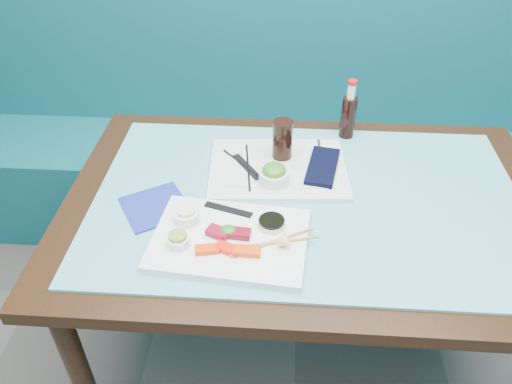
# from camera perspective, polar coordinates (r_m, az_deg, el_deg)

# --- Properties ---
(booth_bench) EXTENTS (3.00, 0.56, 1.17)m
(booth_bench) POSITION_cam_1_polar(r_m,az_deg,el_deg) (2.34, 5.04, 5.00)
(booth_bench) COLOR #0E555D
(booth_bench) RESTS_ON ground
(dining_table) EXTENTS (1.40, 0.90, 0.75)m
(dining_table) POSITION_cam_1_polar(r_m,az_deg,el_deg) (1.49, 5.70, -3.40)
(dining_table) COLOR black
(dining_table) RESTS_ON ground
(glass_top) EXTENTS (1.22, 0.76, 0.01)m
(glass_top) POSITION_cam_1_polar(r_m,az_deg,el_deg) (1.44, 5.92, -0.81)
(glass_top) COLOR #59B1B3
(glass_top) RESTS_ON dining_table
(sashimi_plate) EXTENTS (0.42, 0.32, 0.02)m
(sashimi_plate) POSITION_cam_1_polar(r_m,az_deg,el_deg) (1.29, -3.01, -5.49)
(sashimi_plate) COLOR white
(sashimi_plate) RESTS_ON glass_top
(salmon_left) EXTENTS (0.06, 0.04, 0.01)m
(salmon_left) POSITION_cam_1_polar(r_m,az_deg,el_deg) (1.24, -5.62, -6.55)
(salmon_left) COLOR #FF400A
(salmon_left) RESTS_ON sashimi_plate
(salmon_mid) EXTENTS (0.07, 0.05, 0.01)m
(salmon_mid) POSITION_cam_1_polar(r_m,az_deg,el_deg) (1.24, -3.29, -6.50)
(salmon_mid) COLOR #FF230A
(salmon_mid) RESTS_ON sashimi_plate
(salmon_right) EXTENTS (0.07, 0.03, 0.02)m
(salmon_right) POSITION_cam_1_polar(r_m,az_deg,el_deg) (1.23, -0.99, -6.77)
(salmon_right) COLOR #FF490A
(salmon_right) RESTS_ON sashimi_plate
(tuna_left) EXTENTS (0.07, 0.05, 0.02)m
(tuna_left) POSITION_cam_1_polar(r_m,az_deg,el_deg) (1.28, -4.35, -4.64)
(tuna_left) COLOR maroon
(tuna_left) RESTS_ON sashimi_plate
(tuna_right) EXTENTS (0.06, 0.04, 0.02)m
(tuna_right) POSITION_cam_1_polar(r_m,az_deg,el_deg) (1.27, -1.89, -4.77)
(tuna_right) COLOR maroon
(tuna_right) RESTS_ON sashimi_plate
(seaweed_garnish) EXTENTS (0.06, 0.05, 0.02)m
(seaweed_garnish) POSITION_cam_1_polar(r_m,az_deg,el_deg) (1.28, -3.22, -4.45)
(seaweed_garnish) COLOR #1D7A1C
(seaweed_garnish) RESTS_ON sashimi_plate
(ramekin_wasabi) EXTENTS (0.07, 0.07, 0.02)m
(ramekin_wasabi) POSITION_cam_1_polar(r_m,az_deg,el_deg) (1.27, -8.88, -5.53)
(ramekin_wasabi) COLOR white
(ramekin_wasabi) RESTS_ON sashimi_plate
(wasabi_fill) EXTENTS (0.06, 0.06, 0.01)m
(wasabi_fill) POSITION_cam_1_polar(r_m,az_deg,el_deg) (1.25, -8.95, -4.97)
(wasabi_fill) COLOR olive
(wasabi_fill) RESTS_ON ramekin_wasabi
(ramekin_ginger) EXTENTS (0.09, 0.09, 0.03)m
(ramekin_ginger) POSITION_cam_1_polar(r_m,az_deg,el_deg) (1.33, -7.95, -2.80)
(ramekin_ginger) COLOR white
(ramekin_ginger) RESTS_ON sashimi_plate
(ginger_fill) EXTENTS (0.06, 0.06, 0.01)m
(ginger_fill) POSITION_cam_1_polar(r_m,az_deg,el_deg) (1.32, -8.02, -2.18)
(ginger_fill) COLOR white
(ginger_fill) RESTS_ON ramekin_ginger
(soy_dish) EXTENTS (0.08, 0.08, 0.01)m
(soy_dish) POSITION_cam_1_polar(r_m,az_deg,el_deg) (1.30, 1.80, -3.63)
(soy_dish) COLOR silver
(soy_dish) RESTS_ON sashimi_plate
(soy_fill) EXTENTS (0.08, 0.08, 0.01)m
(soy_fill) POSITION_cam_1_polar(r_m,az_deg,el_deg) (1.30, 1.81, -3.29)
(soy_fill) COLOR black
(soy_fill) RESTS_ON soy_dish
(lemon_wedge) EXTENTS (0.05, 0.05, 0.04)m
(lemon_wedge) POSITION_cam_1_polar(r_m,az_deg,el_deg) (1.24, 3.51, -5.75)
(lemon_wedge) COLOR #FFE078
(lemon_wedge) RESTS_ON sashimi_plate
(chopstick_sleeve) EXTENTS (0.14, 0.06, 0.00)m
(chopstick_sleeve) POSITION_cam_1_polar(r_m,az_deg,el_deg) (1.36, -3.18, -2.02)
(chopstick_sleeve) COLOR black
(chopstick_sleeve) RESTS_ON sashimi_plate
(wooden_chopstick_a) EXTENTS (0.21, 0.12, 0.01)m
(wooden_chopstick_a) POSITION_cam_1_polar(r_m,az_deg,el_deg) (1.26, 1.90, -5.73)
(wooden_chopstick_a) COLOR #A28A4C
(wooden_chopstick_a) RESTS_ON sashimi_plate
(wooden_chopstick_b) EXTENTS (0.22, 0.06, 0.01)m
(wooden_chopstick_b) POSITION_cam_1_polar(r_m,az_deg,el_deg) (1.26, 2.35, -5.76)
(wooden_chopstick_b) COLOR #AA7950
(wooden_chopstick_b) RESTS_ON sashimi_plate
(serving_tray) EXTENTS (0.43, 0.34, 0.02)m
(serving_tray) POSITION_cam_1_polar(r_m,az_deg,el_deg) (1.53, 2.52, 2.67)
(serving_tray) COLOR white
(serving_tray) RESTS_ON glass_top
(paper_placemat) EXTENTS (0.31, 0.23, 0.00)m
(paper_placemat) POSITION_cam_1_polar(r_m,az_deg,el_deg) (1.52, 2.53, 2.93)
(paper_placemat) COLOR silver
(paper_placemat) RESTS_ON serving_tray
(seaweed_bowl) EXTENTS (0.12, 0.12, 0.04)m
(seaweed_bowl) POSITION_cam_1_polar(r_m,az_deg,el_deg) (1.45, 2.06, 1.78)
(seaweed_bowl) COLOR white
(seaweed_bowl) RESTS_ON serving_tray
(seaweed_salad) EXTENTS (0.08, 0.08, 0.03)m
(seaweed_salad) POSITION_cam_1_polar(r_m,az_deg,el_deg) (1.44, 2.08, 2.53)
(seaweed_salad) COLOR #37801D
(seaweed_salad) RESTS_ON seaweed_bowl
(cola_glass) EXTENTS (0.08, 0.08, 0.13)m
(cola_glass) POSITION_cam_1_polar(r_m,az_deg,el_deg) (1.54, 3.04, 6.00)
(cola_glass) COLOR black
(cola_glass) RESTS_ON serving_tray
(navy_pouch) EXTENTS (0.12, 0.21, 0.02)m
(navy_pouch) POSITION_cam_1_polar(r_m,az_deg,el_deg) (1.53, 7.62, 2.91)
(navy_pouch) COLOR black
(navy_pouch) RESTS_ON serving_tray
(fork) EXTENTS (0.01, 0.09, 0.01)m
(fork) POSITION_cam_1_polar(r_m,az_deg,el_deg) (1.61, 7.26, 5.02)
(fork) COLOR white
(fork) RESTS_ON serving_tray
(black_chopstick_a) EXTENTS (0.16, 0.17, 0.01)m
(black_chopstick_a) POSITION_cam_1_polar(r_m,az_deg,el_deg) (1.52, -1.22, 2.92)
(black_chopstick_a) COLOR black
(black_chopstick_a) RESTS_ON serving_tray
(black_chopstick_b) EXTENTS (0.04, 0.24, 0.01)m
(black_chopstick_b) POSITION_cam_1_polar(r_m,az_deg,el_deg) (1.52, -0.91, 2.92)
(black_chopstick_b) COLOR black
(black_chopstick_b) RESTS_ON serving_tray
(tray_sleeve) EXTENTS (0.10, 0.14, 0.00)m
(tray_sleeve) POSITION_cam_1_polar(r_m,az_deg,el_deg) (1.52, -1.06, 2.89)
(tray_sleeve) COLOR black
(tray_sleeve) RESTS_ON serving_tray
(cola_bottle_body) EXTENTS (0.06, 0.06, 0.14)m
(cola_bottle_body) POSITION_cam_1_polar(r_m,az_deg,el_deg) (1.69, 10.48, 8.38)
(cola_bottle_body) COLOR black
(cola_bottle_body) RESTS_ON glass_top
(cola_bottle_neck) EXTENTS (0.03, 0.03, 0.05)m
(cola_bottle_neck) POSITION_cam_1_polar(r_m,az_deg,el_deg) (1.65, 10.86, 11.23)
(cola_bottle_neck) COLOR white
(cola_bottle_neck) RESTS_ON cola_bottle_body
(cola_bottle_cap) EXTENTS (0.04, 0.04, 0.01)m
(cola_bottle_cap) POSITION_cam_1_polar(r_m,az_deg,el_deg) (1.63, 10.99, 12.20)
(cola_bottle_cap) COLOR red
(cola_bottle_cap) RESTS_ON cola_bottle_neck
(blue_napkin) EXTENTS (0.23, 0.23, 0.01)m
(blue_napkin) POSITION_cam_1_polar(r_m,az_deg,el_deg) (1.42, -11.41, -1.65)
(blue_napkin) COLOR navy
(blue_napkin) RESTS_ON glass_top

